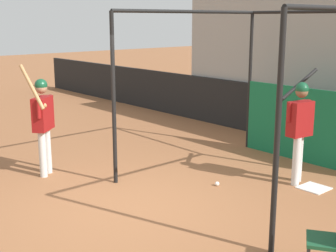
# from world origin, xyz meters

# --- Properties ---
(ground_plane) EXTENTS (60.00, 60.00, 0.00)m
(ground_plane) POSITION_xyz_m (0.00, 0.00, 0.00)
(ground_plane) COLOR #935B38
(outfield_wall) EXTENTS (24.00, 0.12, 1.21)m
(outfield_wall) POSITION_xyz_m (0.00, 5.14, 0.60)
(outfield_wall) COLOR black
(outfield_wall) RESTS_ON ground
(batting_cage) EXTENTS (3.34, 3.57, 2.91)m
(batting_cage) POSITION_xyz_m (0.65, 3.33, 1.27)
(batting_cage) COLOR black
(batting_cage) RESTS_ON ground
(home_plate) EXTENTS (0.44, 0.44, 0.02)m
(home_plate) POSITION_xyz_m (1.41, 2.79, 0.01)
(home_plate) COLOR white
(home_plate) RESTS_ON ground
(player_batter) EXTENTS (0.56, 0.94, 1.92)m
(player_batter) POSITION_xyz_m (1.06, 2.80, 1.05)
(player_batter) COLOR silver
(player_batter) RESTS_ON ground
(player_waiting) EXTENTS (0.75, 0.65, 2.01)m
(player_waiting) POSITION_xyz_m (-2.14, -0.26, 1.05)
(player_waiting) COLOR silver
(player_waiting) RESTS_ON ground
(folding_chair) EXTENTS (0.55, 0.55, 0.84)m
(folding_chair) POSITION_xyz_m (3.08, 0.46, 0.52)
(folding_chair) COLOR #194C2D
(folding_chair) RESTS_ON ground
(baseball) EXTENTS (0.07, 0.07, 0.07)m
(baseball) POSITION_xyz_m (0.28, 1.65, 0.04)
(baseball) COLOR white
(baseball) RESTS_ON ground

